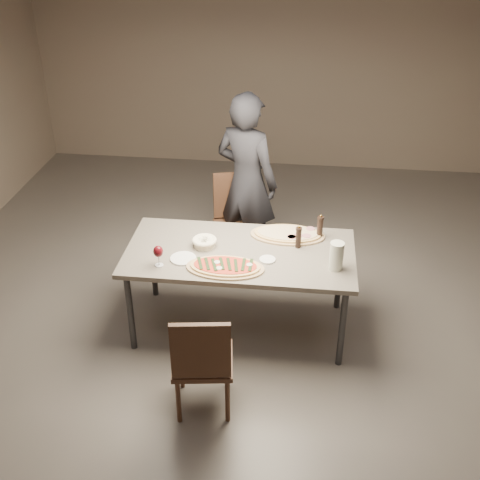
# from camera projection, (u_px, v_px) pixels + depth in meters

# --- Properties ---
(room) EXTENTS (7.00, 7.00, 7.00)m
(room) POSITION_uv_depth(u_px,v_px,m) (240.00, 175.00, 4.39)
(room) COLOR #5E5751
(room) RESTS_ON ground
(dining_table) EXTENTS (1.80, 0.90, 0.75)m
(dining_table) POSITION_uv_depth(u_px,v_px,m) (240.00, 257.00, 4.75)
(dining_table) COLOR #6F675C
(dining_table) RESTS_ON ground
(zucchini_pizza) EXTENTS (0.59, 0.33, 0.05)m
(zucchini_pizza) POSITION_uv_depth(u_px,v_px,m) (225.00, 267.00, 4.50)
(zucchini_pizza) COLOR tan
(zucchini_pizza) RESTS_ON dining_table
(ham_pizza) EXTENTS (0.61, 0.34, 0.04)m
(ham_pizza) POSITION_uv_depth(u_px,v_px,m) (288.00, 234.00, 4.92)
(ham_pizza) COLOR tan
(ham_pizza) RESTS_ON dining_table
(bread_basket) EXTENTS (0.20, 0.20, 0.07)m
(bread_basket) POSITION_uv_depth(u_px,v_px,m) (204.00, 242.00, 4.76)
(bread_basket) COLOR #F1E8C3
(bread_basket) RESTS_ON dining_table
(oil_dish) EXTENTS (0.12, 0.12, 0.01)m
(oil_dish) POSITION_uv_depth(u_px,v_px,m) (267.00, 260.00, 4.60)
(oil_dish) COLOR white
(oil_dish) RESTS_ON dining_table
(pepper_mill_left) EXTENTS (0.05, 0.05, 0.21)m
(pepper_mill_left) POSITION_uv_depth(u_px,v_px,m) (320.00, 227.00, 4.86)
(pepper_mill_left) COLOR black
(pepper_mill_left) RESTS_ON dining_table
(pepper_mill_right) EXTENTS (0.05, 0.05, 0.19)m
(pepper_mill_right) POSITION_uv_depth(u_px,v_px,m) (298.00, 237.00, 4.73)
(pepper_mill_right) COLOR black
(pepper_mill_right) RESTS_ON dining_table
(carafe) EXTENTS (0.11, 0.11, 0.22)m
(carafe) POSITION_uv_depth(u_px,v_px,m) (336.00, 256.00, 4.45)
(carafe) COLOR silver
(carafe) RESTS_ON dining_table
(wine_glass) EXTENTS (0.08, 0.08, 0.17)m
(wine_glass) POSITION_uv_depth(u_px,v_px,m) (158.00, 252.00, 4.48)
(wine_glass) COLOR silver
(wine_glass) RESTS_ON dining_table
(side_plate) EXTENTS (0.20, 0.20, 0.01)m
(side_plate) POSITION_uv_depth(u_px,v_px,m) (183.00, 258.00, 4.62)
(side_plate) COLOR white
(side_plate) RESTS_ON dining_table
(chair_near) EXTENTS (0.46, 0.46, 0.87)m
(chair_near) POSITION_uv_depth(u_px,v_px,m) (202.00, 359.00, 4.03)
(chair_near) COLOR #3E271A
(chair_near) RESTS_ON ground
(chair_far) EXTENTS (0.54, 0.54, 0.92)m
(chair_far) POSITION_uv_depth(u_px,v_px,m) (237.00, 216.00, 5.71)
(chair_far) COLOR #3E271A
(chair_far) RESTS_ON ground
(diner) EXTENTS (0.74, 0.64, 1.71)m
(diner) POSITION_uv_depth(u_px,v_px,m) (247.00, 182.00, 5.58)
(diner) COLOR black
(diner) RESTS_ON ground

